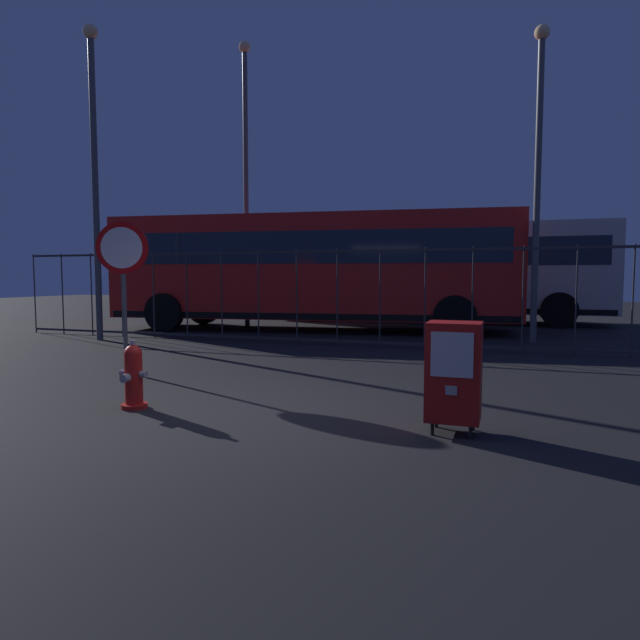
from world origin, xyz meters
TOP-DOWN VIEW (x-y plane):
  - ground_plane at (0.00, 0.00)m, footprint 60.00×60.00m
  - fire_hydrant at (-1.34, -0.24)m, footprint 0.33×0.31m
  - newspaper_box_primary at (2.03, -0.06)m, footprint 0.48×0.42m
  - stop_sign at (-2.88, 1.54)m, footprint 0.71×0.31m
  - fence_barrier at (-0.00, 5.70)m, footprint 18.03×0.04m
  - bus_near at (-2.54, 8.70)m, footprint 10.74×3.85m
  - bus_far at (0.07, 12.72)m, footprint 10.53×2.88m
  - street_light_near_left at (-4.70, 9.11)m, footprint 0.32×0.32m
  - street_light_near_right at (-6.29, 4.91)m, footprint 0.32×0.32m
  - street_light_far_left at (2.96, 7.74)m, footprint 0.32×0.32m

SIDE VIEW (x-z plane):
  - ground_plane at x=0.00m, z-range 0.00..0.00m
  - fire_hydrant at x=-1.34m, z-range -0.02..0.72m
  - newspaper_box_primary at x=2.03m, z-range 0.06..1.08m
  - fence_barrier at x=0.00m, z-range 0.02..2.02m
  - stop_sign at x=-2.88m, z-range 0.49..2.72m
  - bus_near at x=-2.54m, z-range 0.21..3.21m
  - bus_far at x=0.07m, z-range 0.21..3.21m
  - street_light_far_left at x=2.96m, z-range 0.55..7.27m
  - street_light_near_right at x=-6.29m, z-range 0.56..7.46m
  - street_light_near_left at x=-4.70m, z-range 0.57..8.54m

